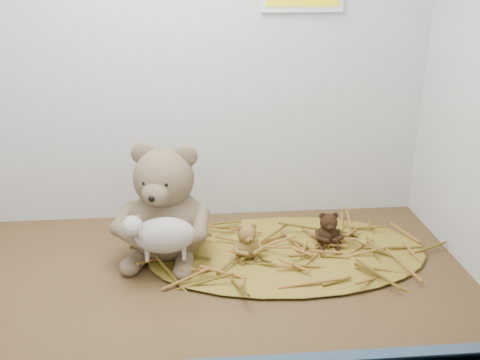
{
  "coord_description": "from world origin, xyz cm",
  "views": [
    {
      "loc": [
        5.84,
        -91.46,
        57.04
      ],
      "look_at": [
        14.1,
        2.98,
        19.59
      ],
      "focal_mm": 40.0,
      "sensor_mm": 36.0,
      "label": 1
    }
  ],
  "objects_px": {
    "main_teddy": "(166,202)",
    "toy_lamb": "(165,235)",
    "mini_teddy_brown": "(328,228)",
    "mini_teddy_tan": "(247,240)"
  },
  "relations": [
    {
      "from": "main_teddy",
      "to": "toy_lamb",
      "type": "distance_m",
      "value": 0.09
    },
    {
      "from": "main_teddy",
      "to": "toy_lamb",
      "type": "relative_size",
      "value": 1.63
    },
    {
      "from": "main_teddy",
      "to": "toy_lamb",
      "type": "height_order",
      "value": "main_teddy"
    },
    {
      "from": "mini_teddy_brown",
      "to": "mini_teddy_tan",
      "type": "bearing_deg",
      "value": -167.01
    },
    {
      "from": "main_teddy",
      "to": "mini_teddy_brown",
      "type": "distance_m",
      "value": 0.35
    },
    {
      "from": "toy_lamb",
      "to": "mini_teddy_brown",
      "type": "relative_size",
      "value": 1.98
    },
    {
      "from": "main_teddy",
      "to": "mini_teddy_brown",
      "type": "bearing_deg",
      "value": 14.62
    },
    {
      "from": "toy_lamb",
      "to": "mini_teddy_tan",
      "type": "height_order",
      "value": "toy_lamb"
    },
    {
      "from": "main_teddy",
      "to": "mini_teddy_tan",
      "type": "bearing_deg",
      "value": 0.75
    },
    {
      "from": "mini_teddy_tan",
      "to": "mini_teddy_brown",
      "type": "xyz_separation_m",
      "value": [
        0.18,
        0.04,
        -0.0
      ]
    }
  ]
}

